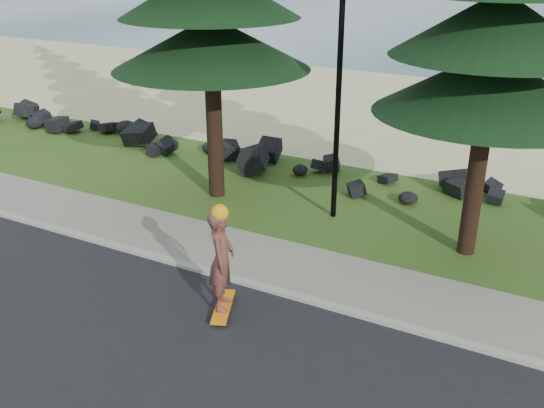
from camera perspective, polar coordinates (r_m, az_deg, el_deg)
The scene contains 9 objects.
ground at distance 13.44m, azimuth 0.47°, elevation -6.12°, with size 160.00×160.00×0.00m, color #30561B.
road at distance 10.36m, azimuth -11.66°, elevation -16.85°, with size 160.00×7.00×0.02m, color black.
kerb at distance 12.73m, azimuth -1.42°, elevation -7.69°, with size 160.00×0.20×0.10m, color #A4A194.
sidewalk at distance 13.57m, azimuth 0.86°, elevation -5.61°, with size 160.00×2.00×0.08m, color gray.
beach_sand at distance 26.30m, azimuth 15.41°, elevation 8.00°, with size 160.00×15.00×0.01m, color tan.
ocean at distance 61.96m, azimuth 23.75°, elevation 15.41°, with size 160.00×58.00×0.01m, color #375C6A.
seawall_boulders at distance 18.12m, azimuth 8.70°, elevation 1.68°, with size 60.00×2.40×1.10m, color black, non-canonical shape.
lamp_post at distance 14.82m, azimuth 6.43°, elevation 13.60°, with size 0.25×0.14×8.14m.
skateboarder at distance 11.46m, azimuth -4.77°, elevation -5.31°, with size 0.74×1.23×2.26m.
Camera 1 is at (5.39, -10.37, 6.63)m, focal length 40.00 mm.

